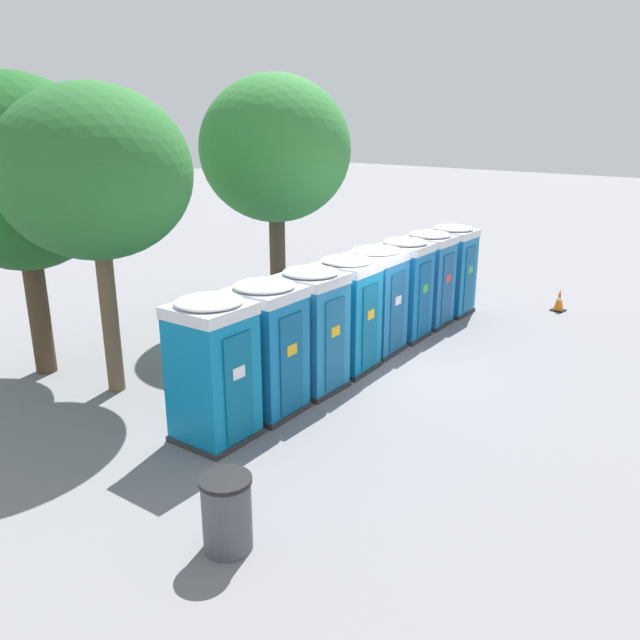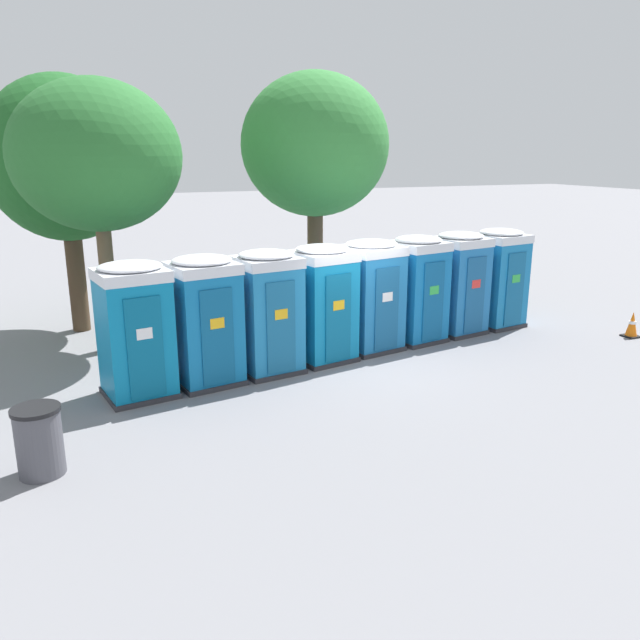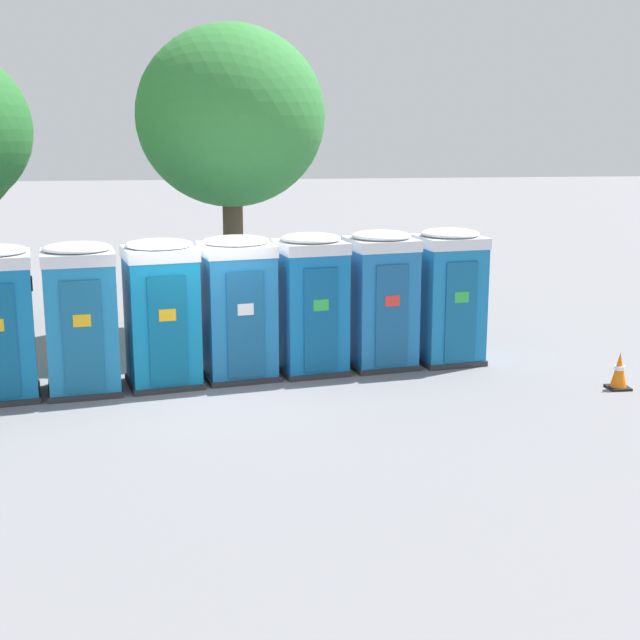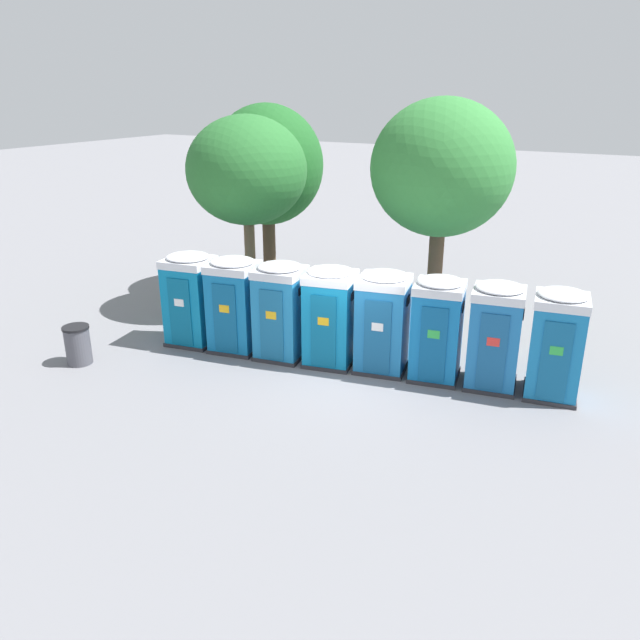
{
  "view_description": "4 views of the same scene",
  "coord_description": "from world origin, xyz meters",
  "views": [
    {
      "loc": [
        -10.31,
        -8.47,
        5.17
      ],
      "look_at": [
        -1.69,
        0.13,
        1.37
      ],
      "focal_mm": 35.0,
      "sensor_mm": 36.0,
      "label": 1
    },
    {
      "loc": [
        -5.77,
        -11.74,
        4.42
      ],
      "look_at": [
        -0.78,
        0.29,
        0.9
      ],
      "focal_mm": 35.0,
      "sensor_mm": 36.0,
      "label": 2
    },
    {
      "loc": [
        -0.03,
        -14.87,
        4.42
      ],
      "look_at": [
        2.08,
        0.78,
        0.95
      ],
      "focal_mm": 50.0,
      "sensor_mm": 36.0,
      "label": 3
    },
    {
      "loc": [
        6.14,
        -12.71,
        6.7
      ],
      "look_at": [
        -1.0,
        0.25,
        1.13
      ],
      "focal_mm": 35.0,
      "sensor_mm": 36.0,
      "label": 4
    }
  ],
  "objects": [
    {
      "name": "portapotty_3",
      "position": [
        -0.73,
        0.28,
        1.28
      ],
      "size": [
        1.43,
        1.42,
        2.54
      ],
      "color": "#2D2D33",
      "rests_on": "ground"
    },
    {
      "name": "street_tree_0",
      "position": [
        0.66,
        4.12,
        4.57
      ],
      "size": [
        3.91,
        3.91,
        6.47
      ],
      "color": "brown",
      "rests_on": "ground"
    },
    {
      "name": "portapotty_6",
      "position": [
        3.23,
        0.98,
        1.28
      ],
      "size": [
        1.36,
        1.38,
        2.54
      ],
      "color": "#2D2D33",
      "rests_on": "ground"
    },
    {
      "name": "ground_plane",
      "position": [
        0.0,
        0.0,
        0.0
      ],
      "size": [
        120.0,
        120.0,
        0.0
      ],
      "primitive_type": "plane",
      "color": "slate"
    },
    {
      "name": "portapotty_4",
      "position": [
        0.58,
        0.57,
        1.28
      ],
      "size": [
        1.44,
        1.41,
        2.54
      ],
      "color": "#2D2D33",
      "rests_on": "ground"
    },
    {
      "name": "street_tree_2",
      "position": [
        -4.91,
        2.81,
        4.32
      ],
      "size": [
        3.6,
        3.6,
        5.95
      ],
      "color": "brown",
      "rests_on": "ground"
    },
    {
      "name": "portapotty_1",
      "position": [
        -3.37,
        -0.15,
        1.28
      ],
      "size": [
        1.42,
        1.4,
        2.54
      ],
      "color": "#2D2D33",
      "rests_on": "ground"
    },
    {
      "name": "portapotty_7",
      "position": [
        4.57,
        1.14,
        1.28
      ],
      "size": [
        1.33,
        1.36,
        2.54
      ],
      "color": "#2D2D33",
      "rests_on": "ground"
    },
    {
      "name": "traffic_cone",
      "position": [
        6.99,
        -1.05,
        0.31
      ],
      "size": [
        0.36,
        0.36,
        0.64
      ],
      "color": "black",
      "rests_on": "ground"
    },
    {
      "name": "portapotty_0",
      "position": [
        -4.7,
        -0.33,
        1.28
      ],
      "size": [
        1.41,
        1.38,
        2.54
      ],
      "color": "#2D2D33",
      "rests_on": "ground"
    },
    {
      "name": "trash_can",
      "position": [
        -6.35,
        -2.86,
        0.51
      ],
      "size": [
        0.67,
        0.67,
        1.01
      ],
      "color": "#4C4C54",
      "rests_on": "ground"
    },
    {
      "name": "portapotty_2",
      "position": [
        -2.04,
        0.03,
        1.28
      ],
      "size": [
        1.37,
        1.37,
        2.54
      ],
      "color": "#2D2D33",
      "rests_on": "ground"
    },
    {
      "name": "portapotty_5",
      "position": [
        1.91,
        0.76,
        1.28
      ],
      "size": [
        1.37,
        1.39,
        2.54
      ],
      "color": "#2D2D33",
      "rests_on": "ground"
    },
    {
      "name": "street_tree_1",
      "position": [
        -5.52,
        4.83,
        4.23
      ],
      "size": [
        3.72,
        3.72,
        6.21
      ],
      "color": "#4C3826",
      "rests_on": "ground"
    }
  ]
}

